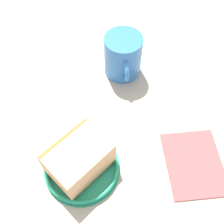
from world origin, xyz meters
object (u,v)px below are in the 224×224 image
object	(u,v)px
small_plate	(82,167)
folded_napkin	(194,163)
cake_slice	(79,159)
tea_mug	(123,56)
teaspoon	(59,98)

from	to	relation	value
small_plate	folded_napkin	world-z (taller)	small_plate
cake_slice	tea_mug	size ratio (longest dim) A/B	1.18
teaspoon	tea_mug	bearing A→B (deg)	-88.39
tea_mug	small_plate	bearing A→B (deg)	132.85
tea_mug	teaspoon	world-z (taller)	tea_mug
tea_mug	folded_napkin	bearing A→B (deg)	-179.38
teaspoon	folded_napkin	xyz separation A→B (cm)	(-26.39, -16.64, -0.05)
cake_slice	teaspoon	distance (cm)	17.36
cake_slice	tea_mug	xyz separation A→B (cm)	(17.22, -18.92, 0.89)
cake_slice	folded_napkin	size ratio (longest dim) A/B	0.93
small_plate	teaspoon	distance (cm)	17.21
small_plate	tea_mug	size ratio (longest dim) A/B	1.35
cake_slice	teaspoon	size ratio (longest dim) A/B	1.05
teaspoon	cake_slice	bearing A→B (deg)	171.30
cake_slice	teaspoon	world-z (taller)	cake_slice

